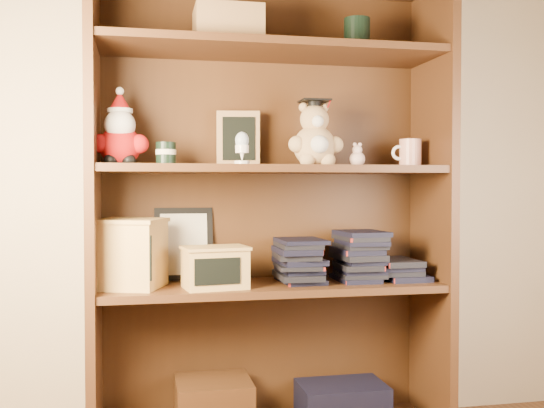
{
  "coord_description": "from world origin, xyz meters",
  "views": [
    {
      "loc": [
        -0.52,
        -0.8,
        0.88
      ],
      "look_at": [
        -0.09,
        1.3,
        0.82
      ],
      "focal_mm": 42.0,
      "sensor_mm": 36.0,
      "label": 1
    }
  ],
  "objects_px": {
    "bookcase": "(268,215)",
    "teacher_mug": "(410,153)",
    "grad_teddy_bear": "(315,140)",
    "treats_box": "(130,253)"
  },
  "relations": [
    {
      "from": "bookcase",
      "to": "teacher_mug",
      "type": "height_order",
      "value": "bookcase"
    },
    {
      "from": "teacher_mug",
      "to": "treats_box",
      "type": "relative_size",
      "value": 0.42
    },
    {
      "from": "grad_teddy_bear",
      "to": "treats_box",
      "type": "distance_m",
      "value": 0.72
    },
    {
      "from": "bookcase",
      "to": "treats_box",
      "type": "distance_m",
      "value": 0.48
    },
    {
      "from": "teacher_mug",
      "to": "treats_box",
      "type": "xyz_separation_m",
      "value": [
        -0.97,
        -0.0,
        -0.33
      ]
    },
    {
      "from": "grad_teddy_bear",
      "to": "treats_box",
      "type": "bearing_deg",
      "value": 179.44
    },
    {
      "from": "bookcase",
      "to": "teacher_mug",
      "type": "distance_m",
      "value": 0.55
    },
    {
      "from": "teacher_mug",
      "to": "grad_teddy_bear",
      "type": "bearing_deg",
      "value": -178.85
    },
    {
      "from": "bookcase",
      "to": "treats_box",
      "type": "relative_size",
      "value": 6.1
    },
    {
      "from": "grad_teddy_bear",
      "to": "teacher_mug",
      "type": "distance_m",
      "value": 0.35
    }
  ]
}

